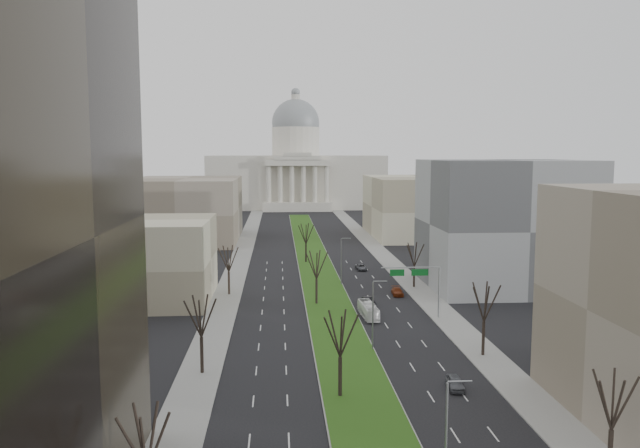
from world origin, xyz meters
name	(u,v)px	position (x,y,z in m)	size (l,w,h in m)	color
ground	(315,263)	(0.00, 120.00, 0.00)	(600.00, 600.00, 0.00)	black
median	(315,263)	(0.00, 118.99, 0.10)	(8.00, 222.03, 0.20)	#999993
sidewalk_left	(230,286)	(-17.50, 95.00, 0.07)	(5.00, 330.00, 0.15)	gray
sidewalk_right	(412,284)	(17.50, 95.00, 0.07)	(5.00, 330.00, 0.15)	gray
capitol	(296,172)	(0.00, 269.59, 16.31)	(80.00, 46.00, 55.00)	beige
building_beige_left	(134,260)	(-33.00, 85.00, 7.00)	(26.00, 22.00, 14.00)	tan
building_grey_right	(503,224)	(34.00, 92.00, 12.00)	(28.00, 26.00, 24.00)	#585A5C
building_far_left	(186,209)	(-35.00, 160.00, 9.00)	(30.00, 40.00, 18.00)	gray
building_far_right	(420,206)	(35.00, 165.00, 9.00)	(30.00, 40.00, 18.00)	tan
tree_left_near	(146,436)	(-17.20, 18.00, 6.61)	(5.10, 5.10, 9.18)	black
tree_left_mid	(201,314)	(-17.20, 48.00, 7.00)	(5.40, 5.40, 9.72)	black
tree_left_far	(229,257)	(-17.20, 88.00, 6.84)	(5.28, 5.28, 9.50)	black
tree_right_near	(613,398)	(17.20, 22.00, 6.69)	(5.16, 5.16, 9.29)	black
tree_right_mid	(484,300)	(17.20, 52.00, 7.16)	(5.52, 5.52, 9.94)	black
tree_right_far	(414,253)	(17.20, 92.00, 6.53)	(5.04, 5.04, 9.07)	black
tree_median_a	(340,332)	(-2.00, 40.00, 7.00)	(5.40, 5.40, 9.72)	black
tree_median_b	(316,263)	(-2.00, 80.00, 7.00)	(5.40, 5.40, 9.72)	black
tree_median_c	(306,233)	(-2.00, 120.00, 7.00)	(5.40, 5.40, 9.72)	black
streetlamp_median_a	(447,439)	(3.76, 20.00, 4.81)	(1.90, 0.20, 9.16)	gray
streetlamp_median_b	(373,314)	(3.76, 55.00, 4.81)	(1.90, 0.20, 9.16)	gray
streetlamp_median_c	(342,260)	(3.76, 95.00, 4.81)	(1.90, 0.20, 9.16)	gray
mast_arm_signs	(422,279)	(13.49, 70.03, 6.11)	(9.12, 0.24, 8.09)	gray
car_grey_near	(455,383)	(10.62, 41.45, 0.69)	(1.62, 4.03, 1.37)	#575A60
car_black	(369,301)	(6.63, 78.69, 0.70)	(1.48, 4.23, 1.39)	black
car_red	(397,292)	(12.86, 85.88, 0.66)	(1.84, 4.52, 1.31)	maroon
car_grey_far	(361,267)	(9.55, 110.23, 0.61)	(2.03, 4.40, 1.22)	#55575E
box_van	(368,310)	(5.50, 71.25, 1.15)	(1.93, 8.24, 2.30)	white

